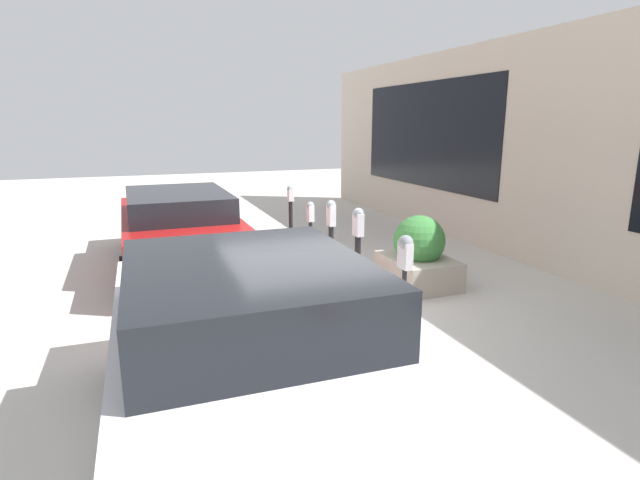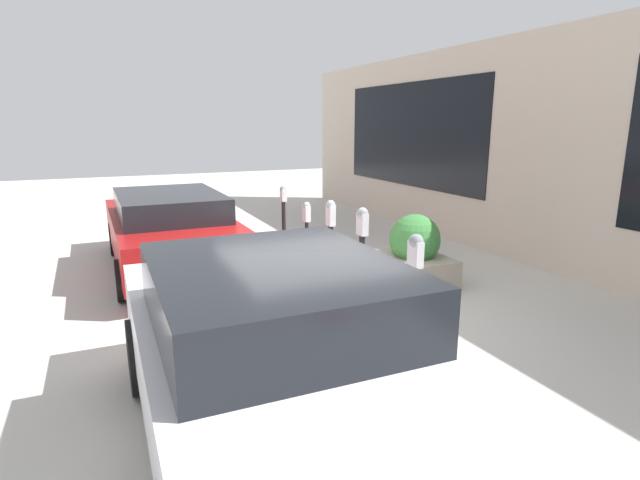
# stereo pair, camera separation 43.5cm
# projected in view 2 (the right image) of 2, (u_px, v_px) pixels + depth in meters

# --- Properties ---
(ground_plane) EXTENTS (40.00, 40.00, 0.00)m
(ground_plane) POSITION_uv_depth(u_px,v_px,m) (315.00, 303.00, 7.38)
(ground_plane) COLOR beige
(curb_strip) EXTENTS (19.00, 0.16, 0.04)m
(curb_strip) POSITION_uv_depth(u_px,v_px,m) (310.00, 302.00, 7.34)
(curb_strip) COLOR red
(curb_strip) RESTS_ON ground_plane
(building_facade) EXTENTS (19.00, 0.17, 4.18)m
(building_facade) POSITION_uv_depth(u_px,v_px,m) (551.00, 152.00, 8.66)
(building_facade) COLOR beige
(building_facade) RESTS_ON ground_plane
(parking_meter_nearest) EXTENTS (0.19, 0.16, 1.46)m
(parking_meter_nearest) POSITION_uv_depth(u_px,v_px,m) (415.00, 265.00, 5.31)
(parking_meter_nearest) COLOR black
(parking_meter_nearest) RESTS_ON ground_plane
(parking_meter_second) EXTENTS (0.17, 0.14, 1.57)m
(parking_meter_second) POSITION_uv_depth(u_px,v_px,m) (362.00, 251.00, 6.33)
(parking_meter_second) COLOR black
(parking_meter_second) RESTS_ON ground_plane
(parking_meter_middle) EXTENTS (0.16, 0.13, 1.51)m
(parking_meter_middle) POSITION_uv_depth(u_px,v_px,m) (331.00, 237.00, 7.28)
(parking_meter_middle) COLOR black
(parking_meter_middle) RESTS_ON ground_plane
(parking_meter_fourth) EXTENTS (0.14, 0.12, 1.35)m
(parking_meter_fourth) POSITION_uv_depth(u_px,v_px,m) (307.00, 227.00, 8.16)
(parking_meter_fourth) COLOR black
(parking_meter_fourth) RESTS_ON ground_plane
(parking_meter_farthest) EXTENTS (0.14, 0.12, 1.48)m
(parking_meter_farthest) POSITION_uv_depth(u_px,v_px,m) (284.00, 216.00, 9.17)
(parking_meter_farthest) COLOR black
(parking_meter_farthest) RESTS_ON ground_plane
(planter_box) EXTENTS (1.28, 0.95, 1.16)m
(planter_box) POSITION_uv_depth(u_px,v_px,m) (414.00, 255.00, 8.16)
(planter_box) COLOR #A39989
(planter_box) RESTS_ON ground_plane
(parked_car_front) EXTENTS (4.03, 2.07, 1.59)m
(parked_car_front) POSITION_uv_depth(u_px,v_px,m) (272.00, 347.00, 3.99)
(parked_car_front) COLOR silver
(parked_car_front) RESTS_ON ground_plane
(parked_car_middle) EXTENTS (4.75, 1.99, 1.41)m
(parked_car_middle) POSITION_uv_depth(u_px,v_px,m) (170.00, 228.00, 8.91)
(parked_car_middle) COLOR maroon
(parked_car_middle) RESTS_ON ground_plane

